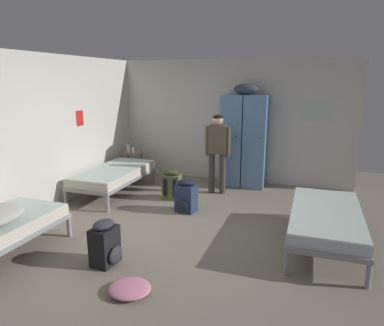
% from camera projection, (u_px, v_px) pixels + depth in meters
% --- Properties ---
extents(ground_plane, '(9.02, 9.02, 0.00)m').
position_uv_depth(ground_plane, '(186.00, 230.00, 5.13)').
color(ground_plane, gray).
extents(room_backdrop, '(5.01, 5.70, 2.56)m').
position_uv_depth(room_backdrop, '(144.00, 128.00, 6.48)').
color(room_backdrop, beige).
rests_on(room_backdrop, ground_plane).
extents(locker_bank, '(0.90, 0.55, 2.07)m').
position_uv_depth(locker_bank, '(244.00, 139.00, 7.13)').
color(locker_bank, '#5B84B2').
rests_on(locker_bank, ground_plane).
extents(shelf_unit, '(0.38, 0.30, 0.57)m').
position_uv_depth(shelf_unit, '(132.00, 162.00, 7.87)').
color(shelf_unit, '#99704C').
rests_on(shelf_unit, ground_plane).
extents(bed_right, '(0.90, 1.90, 0.49)m').
position_uv_depth(bed_right, '(326.00, 218.00, 4.60)').
color(bed_right, gray).
rests_on(bed_right, ground_plane).
extents(bed_left_rear, '(0.90, 1.90, 0.49)m').
position_uv_depth(bed_left_rear, '(114.00, 174.00, 6.73)').
color(bed_left_rear, gray).
rests_on(bed_left_rear, ground_plane).
extents(person_traveler, '(0.48, 0.23, 1.51)m').
position_uv_depth(person_traveler, '(218.00, 147.00, 6.62)').
color(person_traveler, '#3D3833').
rests_on(person_traveler, ground_plane).
extents(water_bottle, '(0.07, 0.07, 0.20)m').
position_uv_depth(water_bottle, '(129.00, 148.00, 7.85)').
color(water_bottle, silver).
rests_on(water_bottle, shelf_unit).
extents(lotion_bottle, '(0.06, 0.06, 0.16)m').
position_uv_depth(lotion_bottle, '(133.00, 150.00, 7.75)').
color(lotion_bottle, white).
rests_on(lotion_bottle, shelf_unit).
extents(backpack_black, '(0.35, 0.34, 0.55)m').
position_uv_depth(backpack_black, '(105.00, 244.00, 4.14)').
color(backpack_black, black).
rests_on(backpack_black, ground_plane).
extents(backpack_navy, '(0.36, 0.37, 0.55)m').
position_uv_depth(backpack_navy, '(186.00, 197.00, 5.80)').
color(backpack_navy, navy).
rests_on(backpack_navy, ground_plane).
extents(backpack_olive, '(0.34, 0.36, 0.55)m').
position_uv_depth(backpack_olive, '(172.00, 185.00, 6.44)').
color(backpack_olive, '#566038').
rests_on(backpack_olive, ground_plane).
extents(clothes_pile_pink, '(0.45, 0.42, 0.09)m').
position_uv_depth(clothes_pile_pink, '(130.00, 288.00, 3.62)').
color(clothes_pile_pink, pink).
rests_on(clothes_pile_pink, ground_plane).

